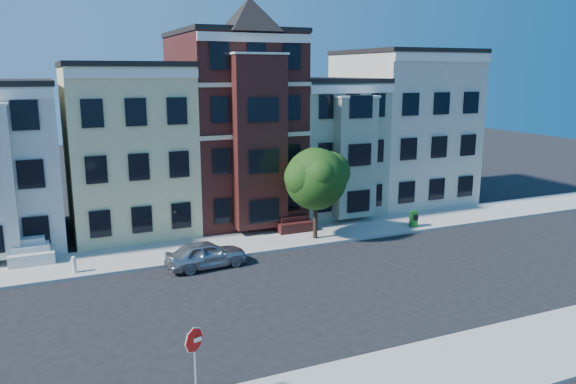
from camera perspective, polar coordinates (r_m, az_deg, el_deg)
name	(u,v)px	position (r m, az deg, el deg)	size (l,w,h in m)	color
ground	(336,289)	(26.20, 4.91, -9.76)	(120.00, 120.00, 0.00)	black
far_sidewalk	(270,240)	(32.99, -1.79, -4.90)	(60.00, 4.00, 0.15)	#9E9B93
near_sidewalk	(452,370)	(20.22, 16.36, -17.00)	(60.00, 4.00, 0.15)	#9E9B93
house_yellow	(126,149)	(36.37, -16.10, 4.18)	(7.00, 9.00, 10.00)	beige
house_brown	(233,129)	(37.83, -5.59, 6.42)	(7.00, 9.00, 12.00)	#3A1512
house_green	(320,146)	(40.50, 3.24, 4.70)	(6.00, 9.00, 9.00)	gray
house_cream	(401,128)	(44.01, 11.45, 6.38)	(8.00, 9.00, 11.00)	beige
street_tree	(316,183)	(32.36, 2.84, 0.91)	(5.67, 5.67, 6.59)	#265017
parked_car	(206,254)	(28.86, -8.31, -6.27)	(1.64, 4.08, 1.39)	#ABACB2
newspaper_box	(414,219)	(36.24, 12.64, -2.69)	(0.45, 0.40, 1.00)	#145319
fire_hydrant	(74,266)	(29.45, -20.88, -7.03)	(0.23, 0.23, 0.66)	silver
stop_sign	(195,362)	(17.11, -9.44, -16.69)	(0.77, 0.11, 2.81)	#A60000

